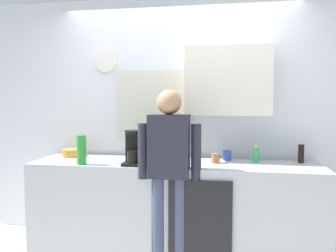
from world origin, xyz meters
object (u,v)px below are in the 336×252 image
object	(u,v)px
bottle_green_wine	(144,144)
bottle_dark_sauce	(301,154)
mixing_bowl	(72,153)
cup_terracotta_mug	(215,158)
person_at_sink	(169,163)
coffee_maker	(135,149)
cup_blue_mug	(227,155)
cup_yellow_cup	(137,156)
potted_plant	(156,147)
dish_soap	(256,155)
bottle_clear_soda	(81,150)

from	to	relation	value
bottle_green_wine	bottle_dark_sauce	distance (m)	1.59
bottle_dark_sauce	mixing_bowl	size ratio (longest dim) A/B	0.82
cup_terracotta_mug	person_at_sink	bearing A→B (deg)	-138.76
coffee_maker	cup_blue_mug	distance (m)	0.95
bottle_dark_sauce	cup_yellow_cup	world-z (taller)	bottle_dark_sauce
coffee_maker	bottle_dark_sauce	world-z (taller)	coffee_maker
cup_blue_mug	potted_plant	world-z (taller)	potted_plant
bottle_green_wine	cup_blue_mug	world-z (taller)	bottle_green_wine
dish_soap	person_at_sink	distance (m)	0.90
cup_yellow_cup	potted_plant	size ratio (longest dim) A/B	0.37
potted_plant	dish_soap	world-z (taller)	potted_plant
cup_blue_mug	cup_yellow_cup	distance (m)	0.92
dish_soap	mixing_bowl	bearing A→B (deg)	178.90
bottle_green_wine	cup_terracotta_mug	world-z (taller)	bottle_green_wine
potted_plant	person_at_sink	world-z (taller)	person_at_sink
bottle_clear_soda	person_at_sink	distance (m)	0.86
mixing_bowl	dish_soap	xyz separation A→B (m)	(1.93, -0.04, 0.04)
bottle_dark_sauce	bottle_clear_soda	distance (m)	2.13
mixing_bowl	person_at_sink	distance (m)	1.24
coffee_maker	mixing_bowl	bearing A→B (deg)	156.90
bottle_dark_sauce	cup_terracotta_mug	bearing A→B (deg)	-169.69
potted_plant	bottle_dark_sauce	bearing A→B (deg)	3.16
bottle_dark_sauce	person_at_sink	distance (m)	1.32
bottle_dark_sauce	cup_blue_mug	distance (m)	0.71
dish_soap	cup_yellow_cup	bearing A→B (deg)	-177.18
bottle_green_wine	cup_blue_mug	distance (m)	0.88
bottle_clear_soda	cup_terracotta_mug	distance (m)	1.29
mixing_bowl	cup_yellow_cup	bearing A→B (deg)	-7.26
cup_blue_mug	potted_plant	xyz separation A→B (m)	(-0.72, -0.10, 0.08)
cup_terracotta_mug	person_at_sink	distance (m)	0.53
bottle_dark_sauce	cup_yellow_cup	size ratio (longest dim) A/B	2.12
bottle_green_wine	cup_blue_mug	xyz separation A→B (m)	(0.87, -0.00, -0.10)
person_at_sink	cup_blue_mug	bearing A→B (deg)	52.69
potted_plant	coffee_maker	bearing A→B (deg)	-117.56
bottle_dark_sauce	dish_soap	bearing A→B (deg)	-171.98
dish_soap	bottle_clear_soda	bearing A→B (deg)	-167.20
bottle_dark_sauce	cup_terracotta_mug	xyz separation A→B (m)	(-0.82, -0.15, -0.04)
bottle_clear_soda	cup_blue_mug	xyz separation A→B (m)	(1.37, 0.46, -0.09)
bottle_dark_sauce	dish_soap	xyz separation A→B (m)	(-0.44, -0.06, -0.01)
bottle_clear_soda	dish_soap	size ratio (longest dim) A/B	1.56
bottle_clear_soda	coffee_maker	bearing A→B (deg)	8.26
bottle_clear_soda	cup_terracotta_mug	size ratio (longest dim) A/B	3.04
coffee_maker	person_at_sink	bearing A→B (deg)	-21.46
cup_yellow_cup	person_at_sink	xyz separation A→B (m)	(0.40, -0.38, 0.01)
cup_blue_mug	cup_terracotta_mug	distance (m)	0.21
bottle_clear_soda	bottle_green_wine	bearing A→B (deg)	42.96
bottle_dark_sauce	cup_blue_mug	size ratio (longest dim) A/B	1.80
bottle_clear_soda	mixing_bowl	distance (m)	0.51
bottle_green_wine	cup_yellow_cup	world-z (taller)	bottle_green_wine
bottle_clear_soda	cup_blue_mug	bearing A→B (deg)	18.60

